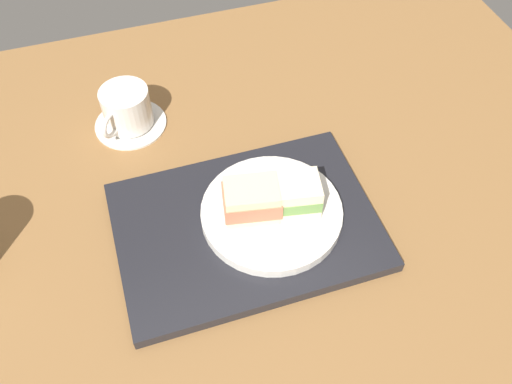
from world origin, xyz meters
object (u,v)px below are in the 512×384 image
Objects in this scene: sandwich_far at (293,195)px; coffee_cup at (127,110)px; sandwich_near at (252,200)px; sandwich_plate at (272,213)px.

sandwich_far is 0.69× the size of coffee_cup.
sandwich_near reaches higher than sandwich_far.
sandwich_plate is 2.33× the size of sandwich_near.
sandwich_near is 0.72× the size of coffee_cup.
sandwich_plate is 31.90cm from coffee_cup.
sandwich_far reaches higher than coffee_cup.
sandwich_far is at bearing -8.47° from sandwich_plate.
sandwich_near is (-2.92, 0.43, 3.60)cm from sandwich_plate.
sandwich_near is 5.91cm from sandwich_far.
coffee_cup is (-19.66, 27.58, -2.71)cm from sandwich_far.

